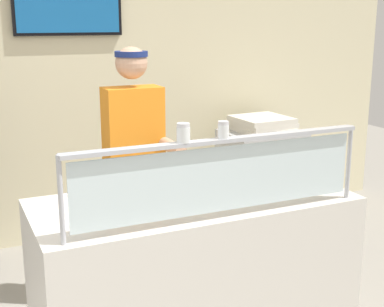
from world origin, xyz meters
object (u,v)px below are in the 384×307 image
(pizza_server, at_px, (150,195))
(pizza_box_stack, at_px, (262,124))
(worker_figure, at_px, (135,160))
(pizza_tray, at_px, (156,197))
(pepper_flake_shaker, at_px, (223,131))
(parmesan_shaker, at_px, (183,134))

(pizza_server, relative_size, pizza_box_stack, 0.55)
(worker_figure, height_order, pizza_box_stack, worker_figure)
(pizza_tray, relative_size, pizza_server, 1.82)
(worker_figure, bearing_deg, pizza_server, -102.23)
(worker_figure, xyz_separation_m, pizza_box_stack, (1.51, 0.83, -0.01))
(pizza_tray, bearing_deg, pepper_flake_shaker, -63.30)
(pizza_tray, bearing_deg, pizza_server, -155.41)
(pizza_tray, relative_size, worker_figure, 0.29)
(parmesan_shaker, height_order, pepper_flake_shaker, parmesan_shaker)
(pizza_box_stack, bearing_deg, pizza_server, -137.58)
(pizza_tray, height_order, pizza_box_stack, pizza_box_stack)
(pizza_server, xyz_separation_m, pepper_flake_shaker, (0.25, -0.38, 0.41))
(pizza_server, distance_m, worker_figure, 0.71)
(pepper_flake_shaker, xyz_separation_m, pizza_box_stack, (1.42, 1.91, -0.41))
(pizza_server, distance_m, pizza_box_stack, 2.26)
(pizza_tray, bearing_deg, parmesan_shaker, -91.30)
(pizza_tray, xyz_separation_m, pizza_server, (-0.04, -0.02, 0.02))
(pepper_flake_shaker, height_order, pizza_box_stack, pepper_flake_shaker)
(pizza_tray, distance_m, worker_figure, 0.69)
(pepper_flake_shaker, height_order, worker_figure, worker_figure)
(pizza_server, distance_m, parmesan_shaker, 0.57)
(pizza_tray, height_order, parmesan_shaker, parmesan_shaker)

